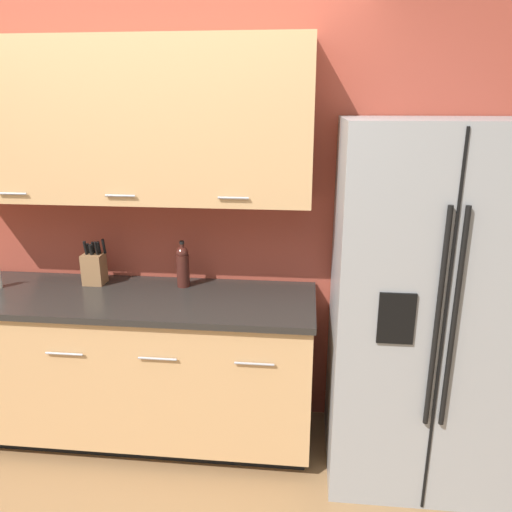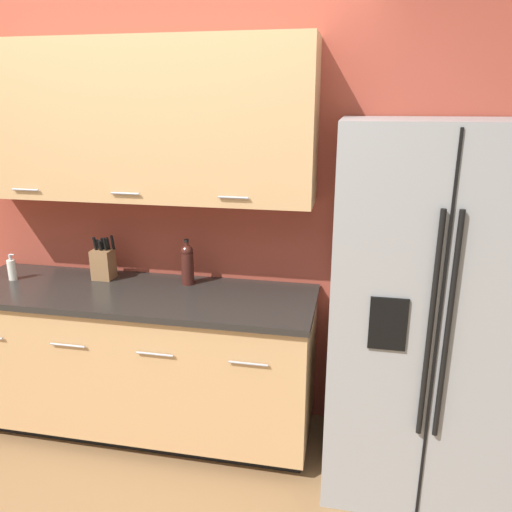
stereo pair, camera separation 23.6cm
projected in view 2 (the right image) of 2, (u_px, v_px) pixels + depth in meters
name	position (u px, v px, depth m)	size (l,w,h in m)	color
wall_back	(153.00, 186.00, 2.95)	(10.00, 0.39, 2.60)	#993D2D
counter_unit	(139.00, 360.00, 2.99)	(2.08, 0.64, 0.91)	black
refrigerator	(425.00, 313.00, 2.48)	(0.92, 0.78, 1.87)	gray
knife_block	(103.00, 263.00, 3.02)	(0.13, 0.11, 0.27)	olive
wine_bottle	(187.00, 264.00, 2.92)	(0.07, 0.07, 0.27)	#3D1914
soap_dispenser	(12.00, 269.00, 3.01)	(0.05, 0.05, 0.16)	silver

